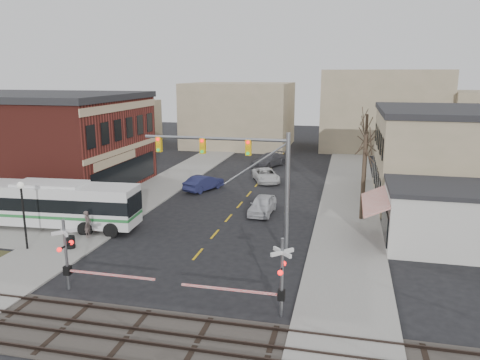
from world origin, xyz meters
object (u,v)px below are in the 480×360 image
at_px(rr_crossing_east, 273,277).
at_px(car_c, 266,175).
at_px(car_a, 262,205).
at_px(pedestrian_near, 88,224).
at_px(car_b, 204,183).
at_px(rr_crossing_west, 73,256).
at_px(street_lamp, 22,202).
at_px(traffic_signal_mast, 246,167).
at_px(trash_bin, 70,242).
at_px(pedestrian_far, 102,211).
at_px(transit_bus, 52,204).
at_px(car_d, 269,160).

relative_size(rr_crossing_east, car_c, 1.10).
distance_m(car_a, pedestrian_near, 14.08).
relative_size(car_a, car_c, 0.89).
distance_m(car_b, pedestrian_near, 15.77).
xyz_separation_m(rr_crossing_west, street_lamp, (-6.43, 4.48, 1.40)).
distance_m(traffic_signal_mast, car_a, 10.10).
bearing_deg(trash_bin, pedestrian_far, 98.35).
xyz_separation_m(transit_bus, pedestrian_near, (3.81, -1.49, -0.83)).
bearing_deg(traffic_signal_mast, street_lamp, -168.10).
bearing_deg(pedestrian_far, car_a, -34.60).
bearing_deg(rr_crossing_west, pedestrian_near, 116.21).
distance_m(rr_crossing_west, pedestrian_far, 11.78).
height_order(rr_crossing_east, car_d, rr_crossing_east).
relative_size(traffic_signal_mast, car_a, 2.12).
bearing_deg(car_c, transit_bus, -146.25).
distance_m(traffic_signal_mast, street_lamp, 14.77).
bearing_deg(car_b, car_c, -113.37).
bearing_deg(trash_bin, car_b, 77.81).
xyz_separation_m(transit_bus, car_d, (11.94, 27.50, -1.09)).
height_order(car_a, car_d, car_d).
height_order(street_lamp, pedestrian_near, street_lamp).
bearing_deg(rr_crossing_west, traffic_signal_mast, 43.69).
bearing_deg(pedestrian_far, car_b, 9.65).
xyz_separation_m(traffic_signal_mast, car_c, (-2.31, 20.53, -5.01)).
bearing_deg(pedestrian_far, transit_bus, 151.91).
height_order(traffic_signal_mast, pedestrian_near, traffic_signal_mast).
xyz_separation_m(car_a, car_b, (-7.20, 6.54, 0.00)).
distance_m(trash_bin, pedestrian_near, 2.34).
xyz_separation_m(traffic_signal_mast, rr_crossing_west, (-7.84, -7.49, -3.75)).
xyz_separation_m(trash_bin, car_c, (9.19, 22.77, 0.17)).
bearing_deg(rr_crossing_east, street_lamp, 164.80).
xyz_separation_m(street_lamp, car_b, (6.56, 18.33, -2.60)).
relative_size(street_lamp, trash_bin, 5.55).
distance_m(rr_crossing_east, car_c, 28.77).
bearing_deg(rr_crossing_east, pedestrian_near, 152.03).
height_order(traffic_signal_mast, rr_crossing_east, traffic_signal_mast).
relative_size(street_lamp, car_b, 0.98).
height_order(car_b, pedestrian_far, pedestrian_far).
height_order(car_b, pedestrian_near, pedestrian_near).
bearing_deg(pedestrian_near, rr_crossing_west, -163.44).
bearing_deg(street_lamp, pedestrian_near, 48.19).
bearing_deg(car_d, rr_crossing_east, -56.60).
distance_m(car_a, pedestrian_far, 13.00).
relative_size(transit_bus, street_lamp, 2.92).
bearing_deg(rr_crossing_west, pedestrian_far, 112.45).
relative_size(street_lamp, pedestrian_far, 2.61).
height_order(trash_bin, pedestrian_far, pedestrian_far).
distance_m(car_c, pedestrian_far, 19.87).
bearing_deg(car_c, car_b, -157.84).
bearing_deg(car_a, car_d, 100.65).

